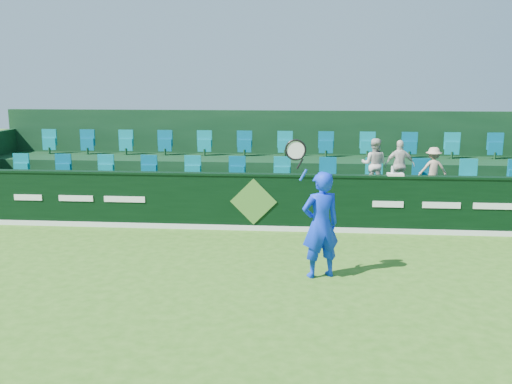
# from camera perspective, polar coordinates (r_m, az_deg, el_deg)

# --- Properties ---
(ground) EXTENTS (60.00, 60.00, 0.00)m
(ground) POSITION_cam_1_polar(r_m,az_deg,el_deg) (9.83, -2.38, -9.79)
(ground) COLOR #316618
(ground) RESTS_ON ground
(sponsor_hoarding) EXTENTS (16.00, 0.25, 1.35)m
(sponsor_hoarding) POSITION_cam_1_polar(r_m,az_deg,el_deg) (13.45, -0.19, -0.98)
(sponsor_hoarding) COLOR black
(sponsor_hoarding) RESTS_ON ground
(stand_tier_front) EXTENTS (16.00, 2.00, 0.80)m
(stand_tier_front) POSITION_cam_1_polar(r_m,az_deg,el_deg) (14.58, 0.19, -1.12)
(stand_tier_front) COLOR black
(stand_tier_front) RESTS_ON ground
(stand_tier_back) EXTENTS (16.00, 1.80, 1.30)m
(stand_tier_back) POSITION_cam_1_polar(r_m,az_deg,el_deg) (16.39, 0.76, 1.15)
(stand_tier_back) COLOR black
(stand_tier_back) RESTS_ON ground
(stand_rear) EXTENTS (16.00, 4.10, 2.60)m
(stand_rear) POSITION_cam_1_polar(r_m,az_deg,el_deg) (16.74, 0.88, 3.33)
(stand_rear) COLOR black
(stand_rear) RESTS_ON ground
(seat_row_front) EXTENTS (13.50, 0.50, 0.60)m
(seat_row_front) POSITION_cam_1_polar(r_m,az_deg,el_deg) (14.84, 0.33, 1.85)
(seat_row_front) COLOR #09818F
(seat_row_front) RESTS_ON stand_tier_front
(seat_row_back) EXTENTS (13.50, 0.50, 0.60)m
(seat_row_back) POSITION_cam_1_polar(r_m,az_deg,el_deg) (16.55, 0.85, 4.58)
(seat_row_back) COLOR #09818F
(seat_row_back) RESTS_ON stand_tier_back
(tennis_player) EXTENTS (1.13, 0.70, 2.57)m
(tennis_player) POSITION_cam_1_polar(r_m,az_deg,el_deg) (10.25, 6.45, -3.21)
(tennis_player) COLOR #0E32EE
(tennis_player) RESTS_ON ground
(spectator_left) EXTENTS (0.71, 0.60, 1.29)m
(spectator_left) POSITION_cam_1_polar(r_m,az_deg,el_deg) (14.46, 11.71, 2.75)
(spectator_left) COLOR beige
(spectator_left) RESTS_ON stand_tier_front
(spectator_middle) EXTENTS (0.74, 0.33, 1.25)m
(spectator_middle) POSITION_cam_1_polar(r_m,az_deg,el_deg) (14.55, 14.18, 2.61)
(spectator_middle) COLOR silver
(spectator_middle) RESTS_ON stand_tier_front
(spectator_right) EXTENTS (0.72, 0.45, 1.08)m
(spectator_right) POSITION_cam_1_polar(r_m,az_deg,el_deg) (14.71, 17.28, 2.21)
(spectator_right) COLOR tan
(spectator_right) RESTS_ON stand_tier_front
(towel) EXTENTS (0.36, 0.24, 0.05)m
(towel) POSITION_cam_1_polar(r_m,az_deg,el_deg) (13.42, 13.77, 1.72)
(towel) COLOR silver
(towel) RESTS_ON sponsor_hoarding
(drinks_bottle) EXTENTS (0.07, 0.07, 0.22)m
(drinks_bottle) POSITION_cam_1_polar(r_m,az_deg,el_deg) (13.40, 13.50, 2.08)
(drinks_bottle) COLOR silver
(drinks_bottle) RESTS_ON sponsor_hoarding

